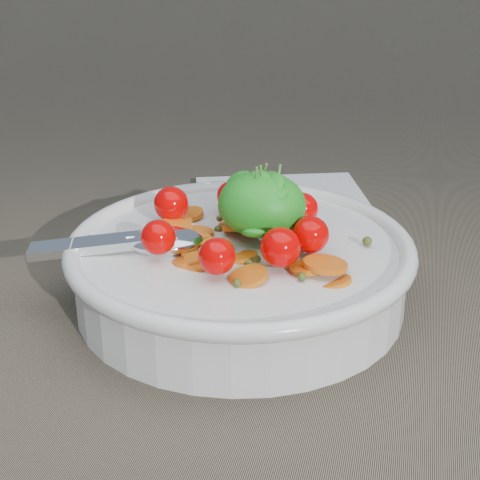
# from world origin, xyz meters

# --- Properties ---
(ground) EXTENTS (6.00, 6.00, 0.00)m
(ground) POSITION_xyz_m (0.00, 0.00, 0.00)
(ground) COLOR #726751
(ground) RESTS_ON ground
(bowl) EXTENTS (0.30, 0.28, 0.12)m
(bowl) POSITION_xyz_m (0.01, -0.00, 0.03)
(bowl) COLOR silver
(bowl) RESTS_ON ground
(napkin) EXTENTS (0.22, 0.21, 0.01)m
(napkin) POSITION_xyz_m (0.00, 0.22, 0.00)
(napkin) COLOR white
(napkin) RESTS_ON ground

